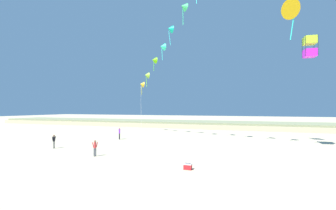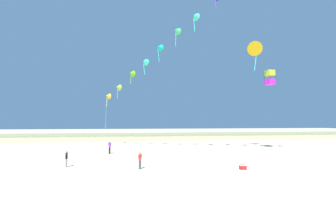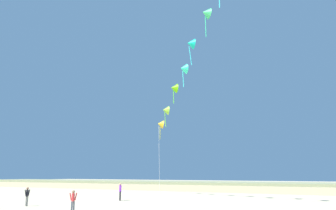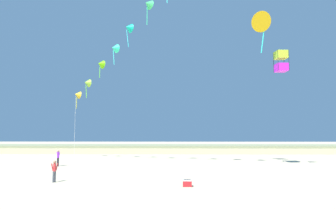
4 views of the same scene
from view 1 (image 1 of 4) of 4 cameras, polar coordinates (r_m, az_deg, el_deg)
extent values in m
plane|color=beige|center=(14.74, -12.47, -18.31)|extent=(240.00, 240.00, 0.00)
cube|color=#BFAE8B|center=(52.99, 11.47, -5.10)|extent=(120.00, 12.15, 0.94)
cube|color=gray|center=(52.95, 11.46, -4.45)|extent=(120.00, 10.32, 0.54)
cylinder|color=gray|center=(28.10, -27.10, -9.03)|extent=(0.11, 0.11, 0.76)
cylinder|color=gray|center=(28.19, -26.90, -9.00)|extent=(0.11, 0.11, 0.76)
cylinder|color=black|center=(28.06, -26.99, -7.70)|extent=(0.20, 0.20, 0.54)
cylinder|color=black|center=(27.93, -27.25, -7.65)|extent=(0.08, 0.18, 0.51)
cylinder|color=black|center=(28.17, -26.74, -7.59)|extent=(0.08, 0.18, 0.51)
sphere|color=#9E7051|center=(28.01, -26.99, -6.93)|extent=(0.21, 0.21, 0.21)
cylinder|color=#474C56|center=(22.19, -17.89, -11.32)|extent=(0.11, 0.11, 0.75)
cylinder|color=#474C56|center=(22.17, -18.24, -11.33)|extent=(0.11, 0.11, 0.75)
cylinder|color=red|center=(22.07, -18.06, -9.68)|extent=(0.20, 0.20, 0.53)
cylinder|color=red|center=(22.10, -17.62, -9.57)|extent=(0.17, 0.18, 0.51)
cylinder|color=red|center=(22.03, -18.50, -9.59)|extent=(0.17, 0.18, 0.51)
sphere|color=#9E7051|center=(22.02, -18.05, -8.72)|extent=(0.20, 0.20, 0.20)
cylinder|color=black|center=(32.96, -12.27, -7.79)|extent=(0.12, 0.12, 0.85)
cylinder|color=black|center=(32.82, -12.19, -7.82)|extent=(0.12, 0.12, 0.85)
cylinder|color=purple|center=(32.81, -12.23, -6.54)|extent=(0.23, 0.23, 0.60)
cylinder|color=purple|center=(32.99, -12.34, -6.43)|extent=(0.21, 0.19, 0.57)
cylinder|color=purple|center=(32.62, -12.12, -6.49)|extent=(0.21, 0.19, 0.57)
sphere|color=tan|center=(32.77, -12.22, -5.80)|extent=(0.23, 0.23, 0.23)
cone|color=gold|center=(43.04, -6.64, 5.24)|extent=(1.38, 1.40, 1.20)
cylinder|color=yellow|center=(43.07, -6.72, 3.76)|extent=(0.13, 0.17, 1.77)
cone|color=#8FCD34|center=(40.42, -5.42, 7.54)|extent=(1.32, 1.33, 1.14)
cylinder|color=#77E539|center=(40.41, -5.50, 5.91)|extent=(0.14, 0.27, 1.84)
cone|color=#65CB0B|center=(37.89, -3.53, 11.29)|extent=(1.33, 1.31, 1.14)
cylinder|color=#60E539|center=(37.83, -3.63, 9.77)|extent=(0.11, 0.15, 1.56)
cone|color=#2DEFAD|center=(35.92, -1.39, 14.57)|extent=(1.29, 1.27, 1.10)
cylinder|color=#39E5D4|center=(35.76, -1.50, 12.73)|extent=(0.27, 0.28, 1.87)
cone|color=#0DC198|center=(33.50, 0.55, 18.75)|extent=(1.32, 1.36, 1.16)
cylinder|color=#39E3E5|center=(33.23, 0.42, 16.66)|extent=(0.31, 0.16, 2.04)
cone|color=#3CD36D|center=(32.27, 3.99, 23.66)|extent=(1.39, 1.39, 1.20)
cylinder|color=#39E59A|center=(31.87, 3.84, 21.46)|extent=(0.10, 0.23, 2.14)
cylinder|color=silver|center=(43.12, -6.87, -0.88)|extent=(0.28, 0.82, 8.78)
cone|color=#CC970D|center=(31.42, 29.03, 20.55)|extent=(2.55, 2.47, 2.42)
cone|color=#2DE5D5|center=(31.43, 29.03, 20.58)|extent=(1.43, 1.39, 1.34)
cylinder|color=#2DE5D5|center=(30.77, 29.06, 17.18)|extent=(0.54, 0.31, 3.18)
cube|color=#D523D8|center=(28.71, 32.36, 11.05)|extent=(1.22, 1.22, 0.81)
cube|color=#BCE52D|center=(29.02, 32.34, 13.68)|extent=(1.22, 1.22, 0.81)
cylinder|color=black|center=(28.50, 33.82, 12.55)|extent=(0.04, 0.04, 2.18)
cylinder|color=black|center=(29.55, 33.10, 12.07)|extent=(0.04, 0.04, 2.18)
cylinder|color=black|center=(29.23, 30.92, 12.19)|extent=(0.04, 0.04, 2.18)
cylinder|color=black|center=(28.16, 31.57, 12.70)|extent=(0.04, 0.04, 2.18)
cube|color=red|center=(16.90, 5.05, -15.41)|extent=(0.56, 0.40, 0.36)
cube|color=white|center=(16.84, 5.05, -14.72)|extent=(0.58, 0.41, 0.06)
cylinder|color=black|center=(16.83, 5.05, -14.52)|extent=(0.45, 0.03, 0.03)
camera|label=2|loc=(14.13, -85.19, -0.60)|focal=24.00mm
camera|label=3|loc=(5.08, 125.43, -20.71)|focal=38.00mm
camera|label=4|loc=(6.19, -107.98, -10.06)|focal=32.00mm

